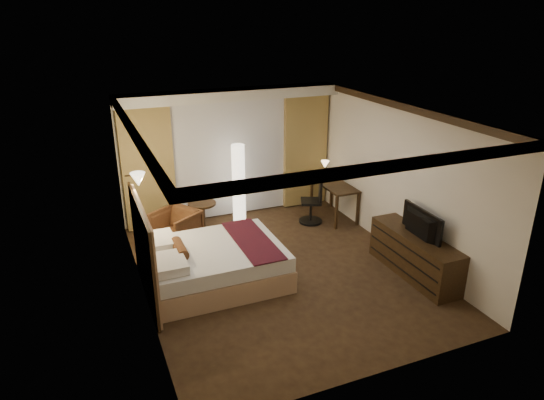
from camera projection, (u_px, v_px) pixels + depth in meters
name	position (u px, v px, depth m)	size (l,w,h in m)	color
floor	(281.00, 271.00, 8.24)	(4.50, 5.50, 0.01)	#321E13
ceiling	(282.00, 113.00, 7.26)	(4.50, 5.50, 0.01)	white
back_wall	(229.00, 153.00, 10.12)	(4.50, 0.02, 2.70)	silver
left_wall	(138.00, 218.00, 6.95)	(0.02, 5.50, 2.70)	silver
right_wall	(398.00, 179.00, 8.55)	(0.02, 5.50, 2.70)	silver
crown_molding	(282.00, 117.00, 7.28)	(4.50, 5.50, 0.12)	black
soffit	(231.00, 95.00, 9.44)	(4.50, 0.50, 0.20)	white
curtain_sheer	(230.00, 159.00, 10.08)	(2.48, 0.04, 2.45)	silver
curtain_left_drape	(148.00, 169.00, 9.43)	(1.00, 0.14, 2.45)	#A68F4C
curtain_right_drape	(305.00, 151.00, 10.64)	(1.00, 0.14, 2.45)	#A68F4C
wall_sconce	(138.00, 179.00, 7.72)	(0.24, 0.24, 0.24)	white
bed	(215.00, 264.00, 7.82)	(2.15, 1.67, 0.63)	white
headboard	(144.00, 252.00, 7.27)	(0.12, 1.97, 1.50)	tan
armchair	(176.00, 227.00, 9.00)	(0.74, 0.70, 0.77)	#4F2817
side_table	(203.00, 217.00, 9.64)	(0.55, 0.55, 0.60)	black
floor_lamp	(239.00, 184.00, 9.83)	(0.35, 0.35, 1.68)	white
desk	(334.00, 201.00, 10.25)	(0.55, 1.20, 0.75)	black
desk_lamp	(325.00, 170.00, 10.44)	(0.18, 0.18, 0.34)	#FFD899
office_chair	(311.00, 200.00, 9.96)	(0.48, 0.48, 1.00)	black
dresser	(415.00, 255.00, 8.01)	(0.50, 1.85, 0.72)	black
television	(417.00, 220.00, 7.77)	(0.98, 0.56, 0.13)	black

